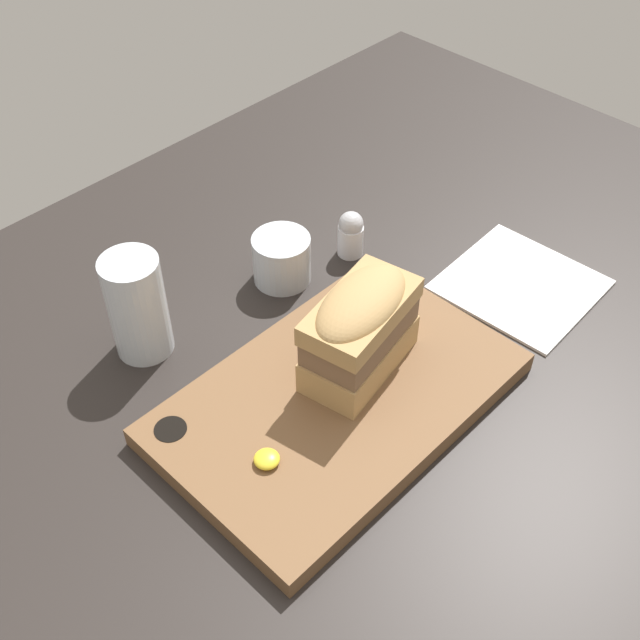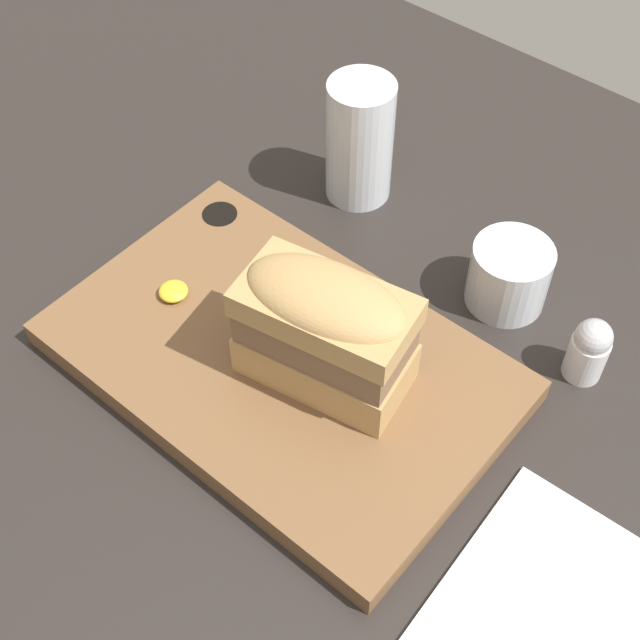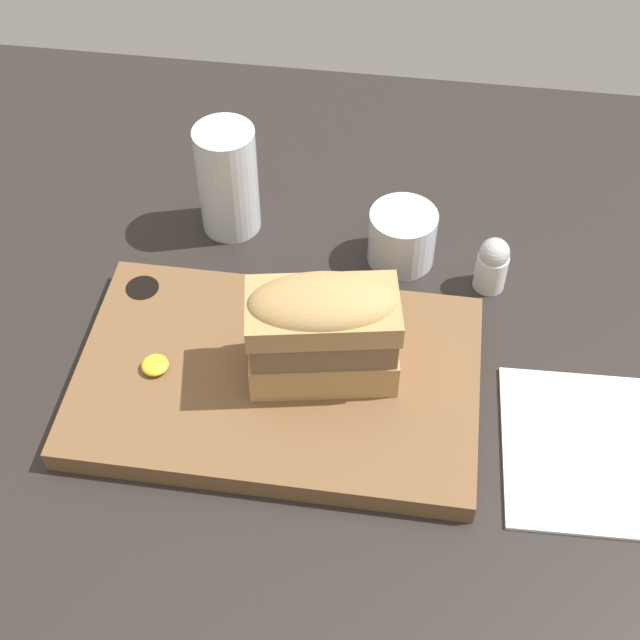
{
  "view_description": "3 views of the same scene",
  "coord_description": "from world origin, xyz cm",
  "px_view_note": "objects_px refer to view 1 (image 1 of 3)",
  "views": [
    {
      "loc": [
        -40.55,
        -42.17,
        68.89
      ],
      "look_at": [
        1.7,
        -1.14,
        10.7
      ],
      "focal_mm": 45.0,
      "sensor_mm": 36.0,
      "label": 1
    },
    {
      "loc": [
        31.38,
        -37.55,
        63.51
      ],
      "look_at": [
        2.76,
        -3.57,
        9.15
      ],
      "focal_mm": 50.0,
      "sensor_mm": 36.0,
      "label": 2
    },
    {
      "loc": [
        11.11,
        -55.43,
        70.5
      ],
      "look_at": [
        3.64,
        -2.63,
        9.13
      ],
      "focal_mm": 50.0,
      "sensor_mm": 36.0,
      "label": 3
    }
  ],
  "objects_px": {
    "sandwich": "(360,327)",
    "napkin": "(520,285)",
    "water_glass": "(139,312)",
    "salt_shaker": "(351,234)",
    "serving_board": "(337,398)",
    "wine_glass": "(282,261)"
  },
  "relations": [
    {
      "from": "sandwich",
      "to": "salt_shaker",
      "type": "height_order",
      "value": "sandwich"
    },
    {
      "from": "sandwich",
      "to": "salt_shaker",
      "type": "bearing_deg",
      "value": 44.82
    },
    {
      "from": "sandwich",
      "to": "napkin",
      "type": "height_order",
      "value": "sandwich"
    },
    {
      "from": "sandwich",
      "to": "wine_glass",
      "type": "xyz_separation_m",
      "value": [
        0.06,
        0.18,
        -0.06
      ]
    },
    {
      "from": "napkin",
      "to": "wine_glass",
      "type": "bearing_deg",
      "value": 131.18
    },
    {
      "from": "serving_board",
      "to": "water_glass",
      "type": "height_order",
      "value": "water_glass"
    },
    {
      "from": "napkin",
      "to": "salt_shaker",
      "type": "xyz_separation_m",
      "value": [
        -0.1,
        0.2,
        0.03
      ]
    },
    {
      "from": "water_glass",
      "to": "napkin",
      "type": "relative_size",
      "value": 0.71
    },
    {
      "from": "sandwich",
      "to": "napkin",
      "type": "relative_size",
      "value": 0.81
    },
    {
      "from": "serving_board",
      "to": "wine_glass",
      "type": "relative_size",
      "value": 5.24
    },
    {
      "from": "water_glass",
      "to": "wine_glass",
      "type": "relative_size",
      "value": 1.77
    },
    {
      "from": "water_glass",
      "to": "salt_shaker",
      "type": "relative_size",
      "value": 2.01
    },
    {
      "from": "serving_board",
      "to": "sandwich",
      "type": "height_order",
      "value": "sandwich"
    },
    {
      "from": "wine_glass",
      "to": "napkin",
      "type": "relative_size",
      "value": 0.4
    },
    {
      "from": "wine_glass",
      "to": "sandwich",
      "type": "bearing_deg",
      "value": -108.25
    },
    {
      "from": "sandwich",
      "to": "salt_shaker",
      "type": "relative_size",
      "value": 2.29
    },
    {
      "from": "sandwich",
      "to": "napkin",
      "type": "xyz_separation_m",
      "value": [
        0.25,
        -0.04,
        -0.08
      ]
    },
    {
      "from": "sandwich",
      "to": "serving_board",
      "type": "bearing_deg",
      "value": -169.22
    },
    {
      "from": "water_glass",
      "to": "napkin",
      "type": "xyz_separation_m",
      "value": [
        0.39,
        -0.25,
        -0.05
      ]
    },
    {
      "from": "water_glass",
      "to": "sandwich",
      "type": "bearing_deg",
      "value": -57.76
    },
    {
      "from": "serving_board",
      "to": "sandwich",
      "type": "distance_m",
      "value": 0.08
    },
    {
      "from": "sandwich",
      "to": "water_glass",
      "type": "distance_m",
      "value": 0.25
    }
  ]
}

